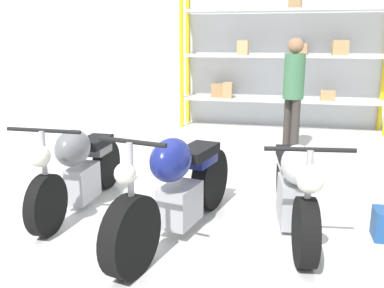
{
  "coord_description": "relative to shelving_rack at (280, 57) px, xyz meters",
  "views": [
    {
      "loc": [
        0.94,
        -3.92,
        1.79
      ],
      "look_at": [
        0.0,
        0.4,
        0.7
      ],
      "focal_mm": 40.0,
      "sensor_mm": 36.0,
      "label": 1
    }
  ],
  "objects": [
    {
      "name": "person_browsing",
      "position": [
        0.26,
        -1.96,
        -0.37
      ],
      "size": [
        0.45,
        0.45,
        1.81
      ],
      "rotation": [
        0.0,
        0.0,
        3.86
      ],
      "color": "#38332D",
      "rests_on": "ground_plane"
    },
    {
      "name": "motorcycle_white",
      "position": [
        0.27,
        -4.85,
        -1.03
      ],
      "size": [
        0.7,
        1.98,
        0.97
      ],
      "rotation": [
        0.0,
        0.0,
        -1.45
      ],
      "color": "black",
      "rests_on": "ground_plane"
    },
    {
      "name": "ground_plane",
      "position": [
        -0.8,
        -4.88,
        -1.44
      ],
      "size": [
        30.0,
        30.0,
        0.0
      ],
      "primitive_type": "plane",
      "color": "silver"
    },
    {
      "name": "shelving_rack",
      "position": [
        0.0,
        0.0,
        0.0
      ],
      "size": [
        4.04,
        0.63,
        2.87
      ],
      "color": "yellow",
      "rests_on": "ground_plane"
    },
    {
      "name": "back_wall",
      "position": [
        -0.8,
        0.38,
        0.36
      ],
      "size": [
        30.0,
        0.08,
        3.6
      ],
      "color": "silver",
      "rests_on": "ground_plane"
    },
    {
      "name": "motorcycle_grey",
      "position": [
        -1.97,
        -4.8,
        -0.98
      ],
      "size": [
        0.73,
        1.94,
        1.0
      ],
      "rotation": [
        0.0,
        0.0,
        -1.58
      ],
      "color": "black",
      "rests_on": "ground_plane"
    },
    {
      "name": "motorcycle_blue",
      "position": [
        -0.78,
        -5.22,
        -0.98
      ],
      "size": [
        0.78,
        2.16,
        1.07
      ],
      "rotation": [
        0.0,
        0.0,
        -1.8
      ],
      "color": "black",
      "rests_on": "ground_plane"
    }
  ]
}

